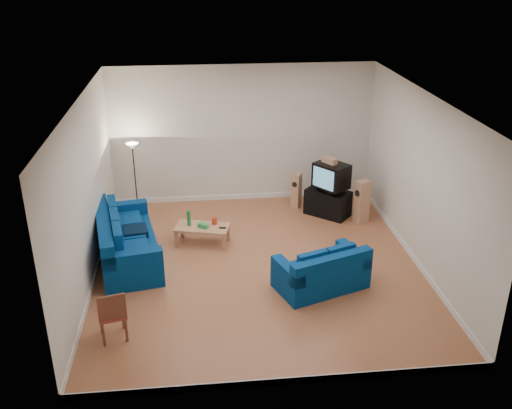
{
  "coord_description": "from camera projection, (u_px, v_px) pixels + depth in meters",
  "views": [
    {
      "loc": [
        -1.05,
        -9.3,
        5.44
      ],
      "look_at": [
        0.0,
        0.4,
        1.1
      ],
      "focal_mm": 40.0,
      "sensor_mm": 36.0,
      "label": 1
    }
  ],
  "objects": [
    {
      "name": "centre_speaker",
      "position": [
        329.0,
        160.0,
        12.34
      ],
      "size": [
        0.32,
        0.38,
        0.13
      ],
      "primitive_type": "cube",
      "rotation": [
        0.0,
        0.0,
        -1.0
      ],
      "color": "tan",
      "rests_on": "television"
    },
    {
      "name": "av_receiver",
      "position": [
        330.0,
        189.0,
        12.61
      ],
      "size": [
        0.57,
        0.59,
        0.11
      ],
      "primitive_type": "cube",
      "rotation": [
        0.0,
        0.0,
        -0.96
      ],
      "color": "black",
      "rests_on": "tv_stand"
    },
    {
      "name": "sofa_loveseat",
      "position": [
        322.0,
        274.0,
        9.95
      ],
      "size": [
        1.74,
        1.34,
        0.77
      ],
      "rotation": [
        0.0,
        0.0,
        0.35
      ],
      "color": "navy",
      "rests_on": "ground"
    },
    {
      "name": "speaker_left",
      "position": [
        296.0,
        190.0,
        13.11
      ],
      "size": [
        0.28,
        0.3,
        0.82
      ],
      "rotation": [
        0.0,
        0.0,
        -0.53
      ],
      "color": "tan",
      "rests_on": "ground"
    },
    {
      "name": "room",
      "position": [
        258.0,
        191.0,
        10.13
      ],
      "size": [
        6.01,
        6.51,
        3.21
      ],
      "color": "brown",
      "rests_on": "ground"
    },
    {
      "name": "remote",
      "position": [
        223.0,
        228.0,
        11.36
      ],
      "size": [
        0.15,
        0.06,
        0.02
      ],
      "primitive_type": "cube",
      "rotation": [
        0.0,
        0.0,
        -0.11
      ],
      "color": "black",
      "rests_on": "coffee_table"
    },
    {
      "name": "dining_chair",
      "position": [
        112.0,
        313.0,
        8.54
      ],
      "size": [
        0.5,
        0.5,
        0.86
      ],
      "rotation": [
        0.0,
        0.0,
        0.25
      ],
      "color": "brown",
      "rests_on": "ground"
    },
    {
      "name": "bottle",
      "position": [
        189.0,
        218.0,
        11.42
      ],
      "size": [
        0.08,
        0.08,
        0.32
      ],
      "primitive_type": "cylinder",
      "rotation": [
        0.0,
        0.0,
        -0.08
      ],
      "color": "#197233",
      "rests_on": "coffee_table"
    },
    {
      "name": "floor_lamp",
      "position": [
        133.0,
        156.0,
        12.42
      ],
      "size": [
        0.28,
        0.28,
        1.65
      ],
      "color": "black",
      "rests_on": "ground"
    },
    {
      "name": "red_canister",
      "position": [
        214.0,
        221.0,
        11.51
      ],
      "size": [
        0.1,
        0.1,
        0.14
      ],
      "primitive_type": "cylinder",
      "rotation": [
        0.0,
        0.0,
        -0.01
      ],
      "color": "red",
      "rests_on": "coffee_table"
    },
    {
      "name": "coffee_table",
      "position": [
        202.0,
        229.0,
        11.46
      ],
      "size": [
        1.17,
        0.79,
        0.39
      ],
      "rotation": [
        0.0,
        0.0,
        -0.26
      ],
      "color": "tan",
      "rests_on": "ground"
    },
    {
      "name": "tissue_box",
      "position": [
        203.0,
        226.0,
        11.38
      ],
      "size": [
        0.23,
        0.21,
        0.08
      ],
      "primitive_type": "cube",
      "rotation": [
        0.0,
        0.0,
        -0.6
      ],
      "color": "green",
      "rests_on": "coffee_table"
    },
    {
      "name": "speaker_right",
      "position": [
        362.0,
        202.0,
        12.34
      ],
      "size": [
        0.35,
        0.32,
        0.96
      ],
      "rotation": [
        0.0,
        0.0,
        -1.15
      ],
      "color": "tan",
      "rests_on": "ground"
    },
    {
      "name": "television",
      "position": [
        331.0,
        176.0,
        12.43
      ],
      "size": [
        0.84,
        0.88,
        0.55
      ],
      "rotation": [
        0.0,
        0.0,
        -0.93
      ],
      "color": "black",
      "rests_on": "av_receiver"
    },
    {
      "name": "tv_stand",
      "position": [
        328.0,
        203.0,
        12.76
      ],
      "size": [
        1.07,
        1.02,
        0.58
      ],
      "primitive_type": "cube",
      "rotation": [
        0.0,
        0.0,
        -0.71
      ],
      "color": "black",
      "rests_on": "ground"
    },
    {
      "name": "sofa_three_seat",
      "position": [
        124.0,
        244.0,
        10.85
      ],
      "size": [
        1.47,
        2.56,
        0.93
      ],
      "rotation": [
        0.0,
        0.0,
        -1.38
      ],
      "color": "navy",
      "rests_on": "ground"
    }
  ]
}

